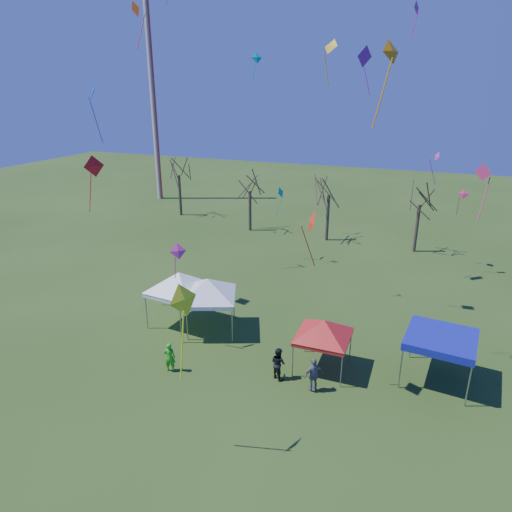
{
  "coord_description": "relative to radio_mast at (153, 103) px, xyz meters",
  "views": [
    {
      "loc": [
        7.02,
        -18.72,
        14.41
      ],
      "look_at": [
        -1.55,
        3.0,
        5.75
      ],
      "focal_mm": 32.0,
      "sensor_mm": 36.0,
      "label": 1
    }
  ],
  "objects": [
    {
      "name": "ground",
      "position": [
        28.0,
        -34.0,
        -12.5
      ],
      "size": [
        140.0,
        140.0,
        0.0
      ],
      "primitive_type": "plane",
      "color": "#284616",
      "rests_on": "ground"
    },
    {
      "name": "radio_mast",
      "position": [
        0.0,
        0.0,
        0.0
      ],
      "size": [
        0.7,
        0.7,
        25.0
      ],
      "primitive_type": "cylinder",
      "color": "silver",
      "rests_on": "ground"
    },
    {
      "name": "tree_0",
      "position": [
        7.15,
        -6.62,
        -6.01
      ],
      "size": [
        3.83,
        3.83,
        8.44
      ],
      "color": "#3D2D21",
      "rests_on": "ground"
    },
    {
      "name": "tree_1",
      "position": [
        17.23,
        -9.35,
        -6.71
      ],
      "size": [
        3.42,
        3.42,
        7.54
      ],
      "color": "#3D2D21",
      "rests_on": "ground"
    },
    {
      "name": "tree_2",
      "position": [
        25.63,
        -9.62,
        -6.21
      ],
      "size": [
        3.71,
        3.71,
        8.18
      ],
      "color": "#3D2D21",
      "rests_on": "ground"
    },
    {
      "name": "tree_3",
      "position": [
        34.03,
        -9.96,
        -6.42
      ],
      "size": [
        3.59,
        3.59,
        7.91
      ],
      "color": "#3D2D21",
      "rests_on": "ground"
    },
    {
      "name": "tent_white_west",
      "position": [
        20.9,
        -30.03,
        -9.17
      ],
      "size": [
        4.66,
        4.66,
        4.13
      ],
      "rotation": [
        0.0,
        0.0,
        -0.1
      ],
      "color": "gray",
      "rests_on": "ground"
    },
    {
      "name": "tent_white_mid",
      "position": [
        22.95,
        -30.16,
        -9.22
      ],
      "size": [
        4.26,
        4.26,
        4.06
      ],
      "rotation": [
        0.0,
        0.0,
        0.39
      ],
      "color": "gray",
      "rests_on": "ground"
    },
    {
      "name": "tent_red",
      "position": [
        30.57,
        -31.68,
        -9.74
      ],
      "size": [
        3.88,
        3.88,
        3.42
      ],
      "rotation": [
        0.0,
        0.0,
        0.0
      ],
      "color": "gray",
      "rests_on": "ground"
    },
    {
      "name": "tent_blue",
      "position": [
        36.35,
        -30.52,
        -10.08
      ],
      "size": [
        3.68,
        3.68,
        2.64
      ],
      "rotation": [
        0.0,
        0.0,
        -0.1
      ],
      "color": "gray",
      "rests_on": "ground"
    },
    {
      "name": "person_grey",
      "position": [
        30.63,
        -33.71,
        -11.58
      ],
      "size": [
        1.08,
        1.07,
        1.83
      ],
      "primitive_type": "imported",
      "rotation": [
        0.0,
        0.0,
        3.92
      ],
      "color": "slate",
      "rests_on": "ground"
    },
    {
      "name": "person_dark",
      "position": [
        28.63,
        -33.36,
        -11.61
      ],
      "size": [
        1.08,
        1.01,
        1.77
      ],
      "primitive_type": "imported",
      "rotation": [
        0.0,
        0.0,
        2.62
      ],
      "color": "black",
      "rests_on": "ground"
    },
    {
      "name": "person_green",
      "position": [
        23.0,
        -34.88,
        -11.66
      ],
      "size": [
        0.71,
        0.57,
        1.68
      ],
      "primitive_type": "imported",
      "rotation": [
        0.0,
        0.0,
        3.44
      ],
      "color": "green",
      "rests_on": "ground"
    },
    {
      "name": "kite_24",
      "position": [
        28.53,
        -24.68,
        4.06
      ],
      "size": [
        1.14,
        1.0,
        2.53
      ],
      "rotation": [
        0.0,
        0.0,
        5.75
      ],
      "color": "gold",
      "rests_on": "ground"
    },
    {
      "name": "kite_18",
      "position": [
        32.98,
        -24.3,
        5.82
      ],
      "size": [
        0.37,
        0.72,
        1.85
      ],
      "rotation": [
        0.0,
        0.0,
        1.28
      ],
      "color": "#CF2E8F",
      "rests_on": "ground"
    },
    {
      "name": "kite_2",
      "position": [
        18.32,
        -10.24,
        4.46
      ],
      "size": [
        1.19,
        1.21,
        2.81
      ],
      "rotation": [
        0.0,
        0.0,
        0.81
      ],
      "color": "#0BAB9D",
      "rests_on": "ground"
    },
    {
      "name": "kite_1",
      "position": [
        22.44,
        -32.47,
        -6.53
      ],
      "size": [
        0.97,
        0.93,
        2.1
      ],
      "rotation": [
        0.0,
        0.0,
        0.73
      ],
      "color": "#E63394",
      "rests_on": "ground"
    },
    {
      "name": "kite_17",
      "position": [
        37.36,
        -26.04,
        -2.34
      ],
      "size": [
        0.94,
        0.74,
        2.99
      ],
      "rotation": [
        0.0,
        0.0,
        2.61
      ],
      "color": "#EC3473",
      "rests_on": "ground"
    },
    {
      "name": "kite_11",
      "position": [
        29.48,
        -18.63,
        3.86
      ],
      "size": [
        1.12,
        1.41,
        3.2
      ],
      "rotation": [
        0.0,
        0.0,
        4.16
      ],
      "color": "purple",
      "rests_on": "ground"
    },
    {
      "name": "kite_0",
      "position": [
        32.96,
        -34.14,
        3.05
      ],
      "size": [
        0.88,
        1.02,
        3.19
      ],
      "rotation": [
        0.0,
        0.0,
        1.03
      ],
      "color": "orange",
      "rests_on": "ground"
    },
    {
      "name": "kite_5",
      "position": [
        26.81,
        -39.31,
        -5.64
      ],
      "size": [
        0.98,
        1.39,
        4.18
      ],
      "rotation": [
        0.0,
        0.0,
        1.21
      ],
      "color": "#EDFF1A",
      "rests_on": "ground"
    },
    {
      "name": "kite_27",
      "position": [
        30.15,
        -33.8,
        -3.71
      ],
      "size": [
        0.9,
        1.17,
        2.8
      ],
      "rotation": [
        0.0,
        0.0,
        5.15
      ],
      "color": "red",
      "rests_on": "ground"
    },
    {
      "name": "kite_22",
      "position": [
        34.91,
        -13.41,
        -3.33
      ],
      "size": [
        0.88,
        0.98,
        2.72
      ],
      "rotation": [
        0.0,
        0.0,
        5.18
      ],
      "color": "#D02EA5",
      "rests_on": "ground"
    },
    {
      "name": "kite_14",
      "position": [
        14.87,
        -29.53,
        -2.8
      ],
      "size": [
        1.11,
        1.39,
        3.64
      ],
      "rotation": [
        0.0,
        0.0,
        1.13
      ],
      "color": "red",
      "rests_on": "ground"
    },
    {
      "name": "kite_7",
      "position": [
        13.77,
        -22.02,
        7.08
      ],
      "size": [
        1.23,
        1.07,
        3.28
      ],
      "rotation": [
        0.0,
        0.0,
        2.69
      ],
      "color": "#E04D0B",
      "rests_on": "ground"
    },
    {
      "name": "kite_8",
      "position": [
        14.95,
        -28.97,
        1.6
      ],
      "size": [
        1.25,
        1.37,
        3.64
      ],
      "rotation": [
        0.0,
        0.0,
        5.36
      ],
      "color": "blue",
      "rests_on": "ground"
    },
    {
      "name": "kite_19",
      "position": [
        37.24,
        -14.34,
        -5.94
      ],
      "size": [
        0.79,
        0.57,
        2.14
      ],
      "rotation": [
        0.0,
        0.0,
        6.27
      ],
      "color": "#D9305F",
      "rests_on": "ground"
    },
    {
      "name": "kite_13",
      "position": [
        22.97,
        -16.33,
        -6.54
      ],
      "size": [
        0.72,
        1.02,
        2.53
      ],
      "rotation": [
        0.0,
        0.0,
        1.44
      ],
      "color": "#0BB299",
      "rests_on": "ground"
    }
  ]
}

